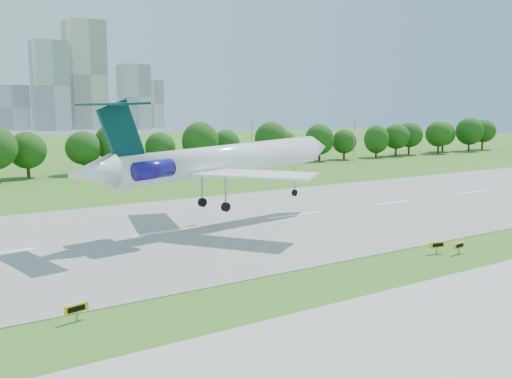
% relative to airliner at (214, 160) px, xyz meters
% --- Properties ---
extents(ground, '(600.00, 600.00, 0.00)m').
position_rel_airliner_xyz_m(ground, '(-6.67, -24.66, -8.73)').
color(ground, '#3A6A1B').
rests_on(ground, ground).
extents(runway, '(400.00, 45.00, 0.08)m').
position_rel_airliner_xyz_m(runway, '(-6.67, 0.34, -8.69)').
color(runway, gray).
rests_on(runway, ground).
extents(taxiway, '(400.00, 23.00, 0.08)m').
position_rel_airliner_xyz_m(taxiway, '(-6.67, -42.66, -8.69)').
color(taxiway, '#ADADA8').
rests_on(taxiway, ground).
extents(tree_line, '(288.40, 8.40, 10.40)m').
position_rel_airliner_xyz_m(tree_line, '(-6.67, 67.34, -2.55)').
color(tree_line, '#382314').
rests_on(tree_line, ground).
extents(light_poles, '(175.90, 0.25, 12.19)m').
position_rel_airliner_xyz_m(light_poles, '(-9.17, 57.34, -2.40)').
color(light_poles, gray).
rests_on(light_poles, ground).
extents(skyline, '(127.00, 52.00, 80.00)m').
position_rel_airliner_xyz_m(skyline, '(93.49, 365.95, 21.73)').
color(skyline, '#B2B2B7').
rests_on(skyline, ground).
extents(airliner, '(41.66, 30.01, 13.99)m').
position_rel_airliner_xyz_m(airliner, '(0.00, 0.00, 0.00)').
color(airliner, white).
rests_on(airliner, ground).
extents(taxi_sign_left, '(1.82, 0.59, 1.28)m').
position_rel_airliner_xyz_m(taxi_sign_left, '(-24.73, -23.60, -7.79)').
color(taxi_sign_left, gray).
rests_on(taxi_sign_left, ground).
extents(taxi_sign_centre, '(1.72, 0.32, 1.21)m').
position_rel_airliner_xyz_m(taxi_sign_centre, '(14.55, -26.54, -7.84)').
color(taxi_sign_centre, gray).
rests_on(taxi_sign_centre, ground).
extents(taxi_sign_right, '(1.79, 0.64, 1.26)m').
position_rel_airliner_xyz_m(taxi_sign_right, '(12.70, -25.18, -7.80)').
color(taxi_sign_right, gray).
rests_on(taxi_sign_right, ground).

